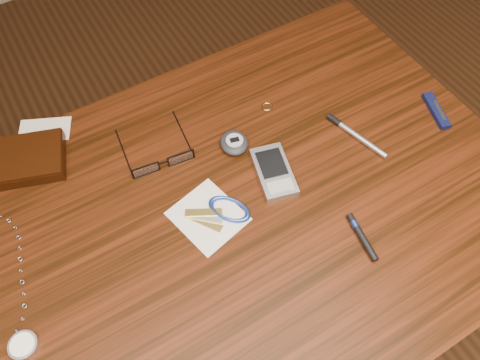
{
  "coord_description": "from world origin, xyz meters",
  "views": [
    {
      "loc": [
        -0.19,
        -0.33,
        1.44
      ],
      "look_at": [
        0.03,
        0.04,
        0.76
      ],
      "focal_mm": 35.0,
      "sensor_mm": 36.0,
      "label": 1
    }
  ],
  "objects": [
    {
      "name": "desk",
      "position": [
        0.0,
        0.0,
        0.65
      ],
      "size": [
        1.0,
        0.7,
        0.75
      ],
      "color": "#3B1709",
      "rests_on": "ground"
    },
    {
      "name": "pocket_watch",
      "position": [
        -0.37,
        -0.03,
        0.76
      ],
      "size": [
        0.07,
        0.28,
        0.01
      ],
      "color": "silver",
      "rests_on": "desk"
    },
    {
      "name": "eyeglasses",
      "position": [
        -0.07,
        0.15,
        0.76
      ],
      "size": [
        0.13,
        0.13,
        0.03
      ],
      "color": "black",
      "rests_on": "desk"
    },
    {
      "name": "pocket_knife",
      "position": [
        0.44,
        -0.01,
        0.76
      ],
      "size": [
        0.05,
        0.09,
        0.01
      ],
      "color": "#0D1038",
      "rests_on": "desk"
    },
    {
      "name": "notepad_keys",
      "position": [
        -0.03,
        0.01,
        0.75
      ],
      "size": [
        0.14,
        0.13,
        0.01
      ],
      "color": "silver",
      "rests_on": "desk"
    },
    {
      "name": "black_blue_pen",
      "position": [
        0.15,
        -0.15,
        0.76
      ],
      "size": [
        0.03,
        0.09,
        0.01
      ],
      "color": "black",
      "rests_on": "desk"
    },
    {
      "name": "gold_ring",
      "position": [
        0.16,
        0.17,
        0.75
      ],
      "size": [
        0.02,
        0.02,
        0.0
      ],
      "primitive_type": "torus",
      "rotation": [
        0.0,
        0.0,
        -0.04
      ],
      "color": "tan",
      "rests_on": "desk"
    },
    {
      "name": "ground",
      "position": [
        0.0,
        0.0,
        0.0
      ],
      "size": [
        3.8,
        3.8,
        0.0
      ],
      "primitive_type": "plane",
      "color": "#472814",
      "rests_on": "ground"
    },
    {
      "name": "pda_phone",
      "position": [
        0.09,
        0.03,
        0.76
      ],
      "size": [
        0.08,
        0.12,
        0.02
      ],
      "color": "#B6B6BB",
      "rests_on": "desk"
    },
    {
      "name": "pedometer",
      "position": [
        0.06,
        0.12,
        0.76
      ],
      "size": [
        0.06,
        0.07,
        0.02
      ],
      "color": "#22232D",
      "rests_on": "desk"
    },
    {
      "name": "silver_pen",
      "position": [
        0.26,
        0.03,
        0.76
      ],
      "size": [
        0.04,
        0.13,
        0.01
      ],
      "color": "#AAAAAE",
      "rests_on": "desk"
    },
    {
      "name": "wallet_and_card",
      "position": [
        -0.27,
        0.27,
        0.76
      ],
      "size": [
        0.17,
        0.17,
        0.03
      ],
      "color": "black",
      "rests_on": "desk"
    }
  ]
}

